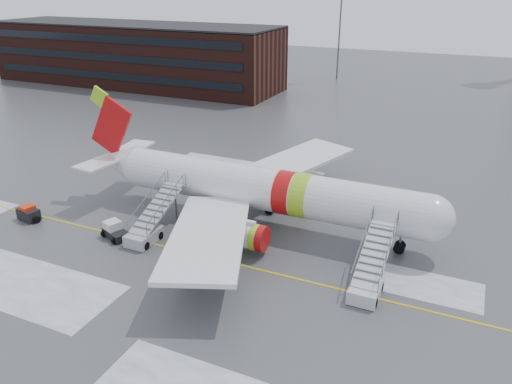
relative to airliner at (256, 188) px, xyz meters
The scene contains 8 objects.
ground 8.66m from the airliner, 128.24° to the right, with size 260.00×260.00×0.00m, color #494C4F.
airliner is the anchor object (origin of this frame).
airstair_fwd 13.73m from the airliner, 28.90° to the right, with size 2.05×7.70×3.48m.
airstair_aft 9.91m from the airliner, 137.24° to the right, with size 2.05×7.70×3.48m.
pushback_tug 12.80m from the airliner, 142.46° to the right, with size 2.81×2.49×1.43m.
baggage_tractor 21.26m from the airliner, 157.12° to the right, with size 2.80×1.62×1.40m.
terminal_building 69.82m from the airliner, 135.69° to the left, with size 62.00×16.11×12.30m.
light_mast_far_n 73.65m from the airliner, 100.21° to the left, with size 1.20×1.20×24.25m.
Camera 1 is at (21.95, -31.08, 20.70)m, focal length 35.00 mm.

